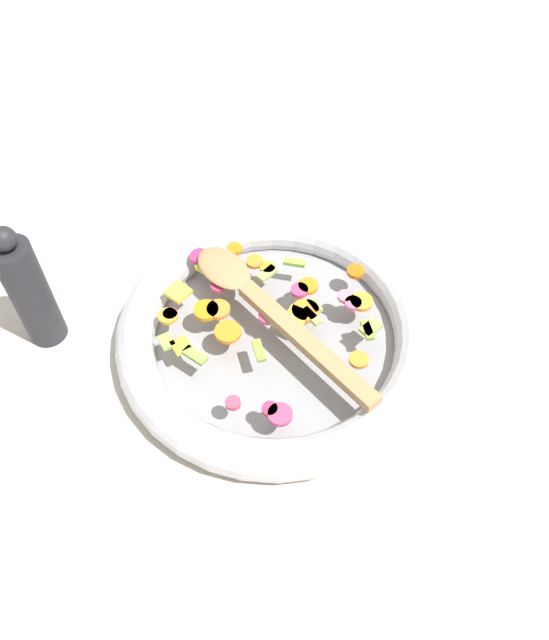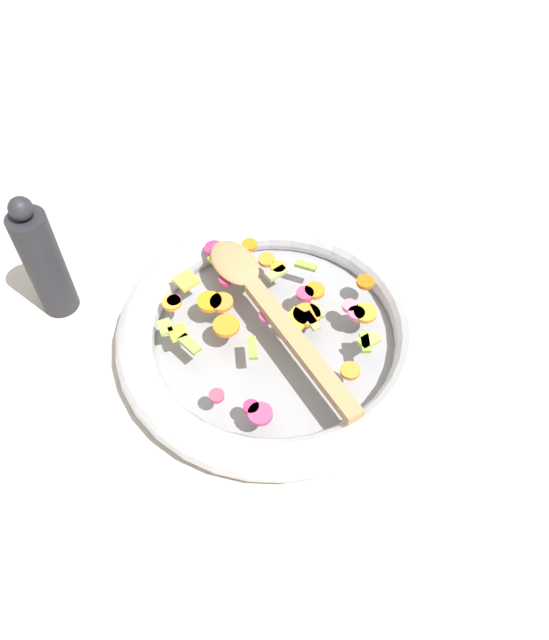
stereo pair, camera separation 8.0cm
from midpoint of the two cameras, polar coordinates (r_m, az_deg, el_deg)
The scene contains 5 objects.
ground_plane at distance 0.84m, azimuth 2.72°, elevation -2.26°, with size 4.00×4.00×0.00m, color beige.
skillet at distance 0.82m, azimuth 2.78°, elevation -1.37°, with size 0.41×0.41×0.05m.
chopped_vegetables at distance 0.80m, azimuth 2.09°, elevation 0.76°, with size 0.27×0.29×0.01m.
wooden_spoon at distance 0.80m, azimuth 2.02°, elevation 1.45°, with size 0.18×0.30×0.01m.
pepper_mill at distance 0.85m, azimuth -17.88°, elevation 4.94°, with size 0.05×0.05×0.20m.
Camera 2 is at (-0.42, -0.25, 0.68)m, focal length 35.00 mm.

